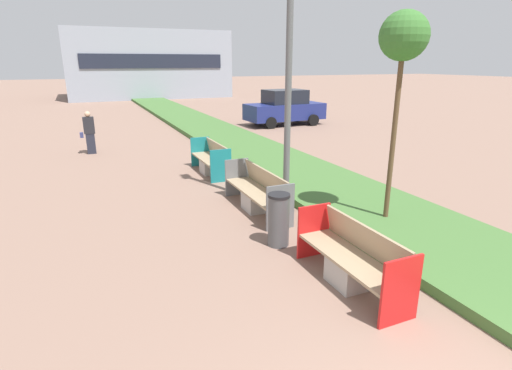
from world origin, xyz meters
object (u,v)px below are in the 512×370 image
street_lamp_post (290,1)px  bench_teal_frame (211,161)px  sapling_tree_near (403,41)px  parked_car_distant (285,108)px  bench_red_frame (352,262)px  bench_grey_frame (258,194)px  litter_bin (279,220)px  pedestrian_walking (89,133)px

street_lamp_post → bench_teal_frame: bearing=99.4°
sapling_tree_near → street_lamp_post: bearing=131.9°
parked_car_distant → bench_teal_frame: bearing=-132.8°
sapling_tree_near → parked_car_distant: bearing=71.0°
bench_red_frame → sapling_tree_near: bearing=38.1°
bench_grey_frame → sapling_tree_near: size_ratio=0.59×
bench_red_frame → bench_teal_frame: bearing=90.0°
bench_teal_frame → bench_red_frame: bearing=-90.0°
litter_bin → sapling_tree_near: size_ratio=0.24×
bench_grey_frame → street_lamp_post: bearing=-19.7°
litter_bin → parked_car_distant: 14.90m
litter_bin → pedestrian_walking: bearing=106.3°
litter_bin → street_lamp_post: 4.37m
bench_red_frame → litter_bin: bearing=103.3°
parked_car_distant → street_lamp_post: bearing=-120.1°
sapling_tree_near → parked_car_distant: size_ratio=0.98×
bench_teal_frame → parked_car_distant: bearing=49.7°
street_lamp_post → pedestrian_walking: (-3.86, 8.12, -3.65)m
bench_red_frame → parked_car_distant: bearing=65.9°
bench_red_frame → street_lamp_post: bearing=79.5°
street_lamp_post → pedestrian_walking: size_ratio=5.19×
bench_red_frame → bench_grey_frame: (0.00, 3.51, 0.01)m
bench_red_frame → pedestrian_walking: pedestrian_walking is taller
sapling_tree_near → bench_grey_frame: bearing=138.2°
bench_red_frame → pedestrian_walking: size_ratio=1.37×
bench_grey_frame → litter_bin: bearing=-102.3°
bench_red_frame → bench_grey_frame: 3.51m
bench_teal_frame → parked_car_distant: 10.26m
bench_teal_frame → street_lamp_post: size_ratio=0.26×
bench_red_frame → litter_bin: (-0.40, 1.68, 0.13)m
street_lamp_post → sapling_tree_near: bearing=-48.1°
street_lamp_post → bench_red_frame: bearing=-100.5°
street_lamp_post → bench_grey_frame: bearing=160.3°
litter_bin → street_lamp_post: size_ratio=0.12×
bench_red_frame → bench_grey_frame: bearing=89.9°
bench_grey_frame → parked_car_distant: (6.62, 11.30, 0.54)m
bench_red_frame → parked_car_distant: size_ratio=0.50×
bench_grey_frame → litter_bin: litter_bin is taller
litter_bin → parked_car_distant: bearing=61.9°
bench_grey_frame → pedestrian_walking: size_ratio=1.57×
bench_red_frame → sapling_tree_near: sapling_tree_near is taller
bench_grey_frame → sapling_tree_near: 4.29m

